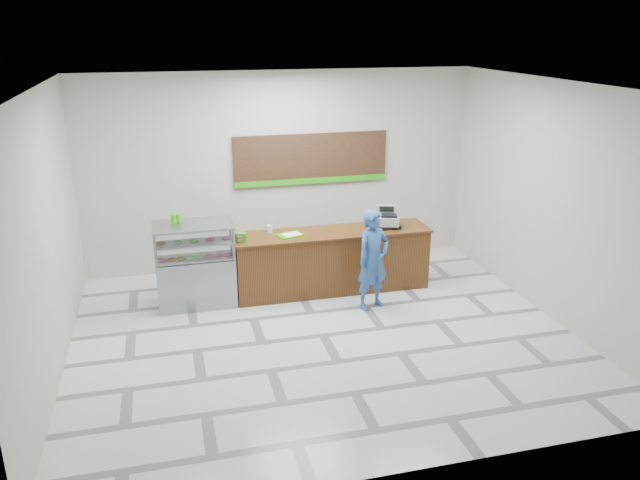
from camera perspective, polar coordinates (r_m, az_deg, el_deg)
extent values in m
plane|color=silver|center=(9.06, 0.30, -8.71)|extent=(7.00, 7.00, 0.00)
plane|color=#BBB6AC|center=(11.21, -3.59, 6.33)|extent=(7.00, 0.00, 7.00)
plane|color=silver|center=(8.04, 0.35, 13.92)|extent=(7.00, 7.00, 0.00)
cube|color=#5D3313|center=(10.35, 1.08, -2.00)|extent=(3.20, 0.70, 1.00)
cube|color=#5D3313|center=(10.17, 1.10, 0.71)|extent=(3.26, 0.76, 0.03)
cube|color=gray|center=(10.06, -11.23, -3.63)|extent=(1.20, 0.70, 0.80)
cube|color=white|center=(9.83, -11.47, -0.13)|extent=(1.20, 0.70, 0.50)
cube|color=gray|center=(9.75, -11.57, 1.34)|extent=(1.22, 0.72, 0.03)
cube|color=silver|center=(9.91, -11.38, -1.39)|extent=(1.14, 0.64, 0.02)
cube|color=silver|center=(9.83, -11.48, -0.08)|extent=(1.14, 0.64, 0.02)
torus|color=#D44C85|center=(9.80, -14.27, -1.64)|extent=(0.15, 0.15, 0.05)
torus|color=#A57826|center=(9.80, -13.44, -1.57)|extent=(0.15, 0.15, 0.05)
torus|color=#A57826|center=(9.80, -12.61, -1.50)|extent=(0.15, 0.15, 0.05)
torus|color=#7FEB80|center=(9.80, -11.78, -1.44)|extent=(0.15, 0.15, 0.05)
torus|color=#7FEB80|center=(9.81, -10.94, -1.37)|extent=(0.15, 0.15, 0.05)
torus|color=#D44C85|center=(9.81, -10.11, -1.30)|extent=(0.15, 0.15, 0.05)
torus|color=#D44C85|center=(9.82, -9.29, -1.23)|extent=(0.15, 0.15, 0.05)
torus|color=#D44C85|center=(9.84, -8.46, -1.16)|extent=(0.15, 0.15, 0.05)
torus|color=#A57826|center=(9.86, -14.40, -0.04)|extent=(0.15, 0.15, 0.05)
torus|color=#7FEB80|center=(9.86, -12.95, 0.08)|extent=(0.15, 0.15, 0.05)
torus|color=#7FEB80|center=(9.87, -11.51, 0.20)|extent=(0.15, 0.15, 0.05)
torus|color=#D44C85|center=(9.88, -10.06, 0.32)|extent=(0.15, 0.15, 0.05)
torus|color=#D44C85|center=(9.90, -8.62, 0.44)|extent=(0.15, 0.15, 0.05)
cube|color=black|center=(11.25, -0.80, 7.44)|extent=(2.80, 0.05, 0.90)
cube|color=#2BA512|center=(11.31, -0.75, 5.43)|extent=(2.80, 0.02, 0.10)
cube|color=black|center=(10.44, 6.17, 1.34)|extent=(0.37, 0.37, 0.06)
cube|color=gray|center=(10.41, 6.19, 1.87)|extent=(0.47, 0.48, 0.15)
cube|color=black|center=(10.32, 6.35, 2.24)|extent=(0.30, 0.26, 0.04)
cube|color=gray|center=(10.47, 6.01, 2.81)|extent=(0.33, 0.19, 0.15)
cube|color=black|center=(10.42, 6.11, 2.83)|extent=(0.23, 0.09, 0.09)
cube|color=black|center=(10.50, 6.51, 1.39)|extent=(0.12, 0.18, 0.04)
cube|color=#30B206|center=(9.97, -2.75, 0.46)|extent=(0.45, 0.38, 0.02)
cube|color=white|center=(9.97, -2.63, 0.53)|extent=(0.32, 0.27, 0.00)
cube|color=white|center=(9.83, -7.29, 0.32)|extent=(0.14, 0.14, 0.11)
cylinder|color=silver|center=(10.12, -4.63, 1.01)|extent=(0.08, 0.08, 0.13)
cube|color=#2BA512|center=(9.76, -7.23, 0.28)|extent=(0.18, 0.15, 0.14)
cylinder|color=#D44C85|center=(10.18, 4.56, 0.76)|extent=(0.15, 0.15, 0.00)
cylinder|color=#2BA512|center=(9.87, -13.23, 1.92)|extent=(0.08, 0.08, 0.13)
cylinder|color=#2BA512|center=(9.91, -12.81, 2.02)|extent=(0.08, 0.08, 0.12)
imported|color=#295394|center=(9.65, 4.87, -1.81)|extent=(0.67, 0.56, 1.59)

